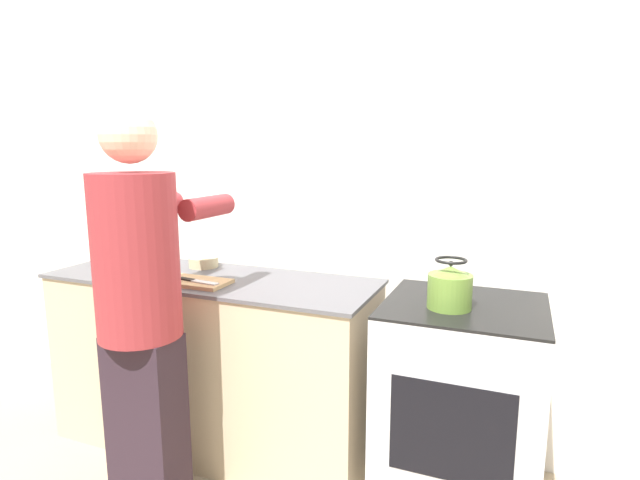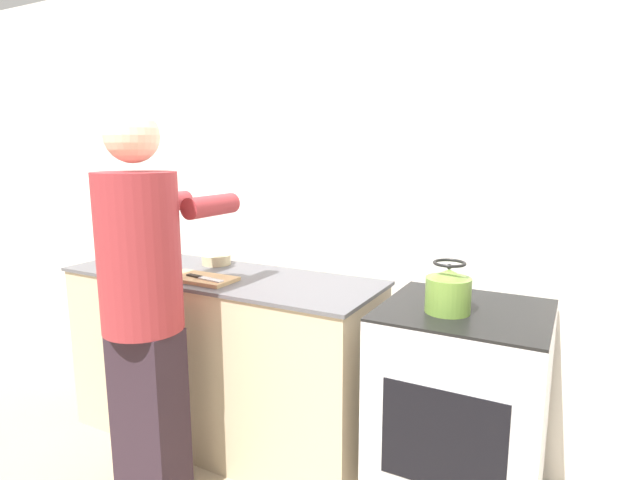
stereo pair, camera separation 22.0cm
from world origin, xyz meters
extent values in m
cube|color=white|center=(0.00, 0.70, 1.30)|extent=(8.00, 0.05, 2.60)
cube|color=#C6B28E|center=(-0.37, 0.28, 0.46)|extent=(1.71, 0.57, 0.91)
cube|color=#56565B|center=(-0.37, 0.28, 0.92)|extent=(1.73, 0.59, 0.02)
cube|color=silver|center=(0.89, 0.32, 0.46)|extent=(0.67, 0.64, 0.91)
cube|color=black|center=(0.89, 0.32, 0.92)|extent=(0.67, 0.64, 0.01)
cube|color=black|center=(0.89, 0.00, 0.50)|extent=(0.47, 0.01, 0.40)
cube|color=#2C1F28|center=(-0.35, -0.26, 0.40)|extent=(0.31, 0.19, 0.81)
cylinder|color=maroon|center=(-0.35, -0.26, 1.15)|extent=(0.34, 0.34, 0.67)
sphere|color=beige|center=(-0.35, -0.26, 1.63)|extent=(0.22, 0.22, 0.22)
cylinder|color=maroon|center=(-0.49, 0.04, 1.32)|extent=(0.10, 0.30, 0.10)
cylinder|color=maroon|center=(-0.20, 0.04, 1.32)|extent=(0.10, 0.30, 0.10)
cube|color=tan|center=(-0.38, 0.14, 0.94)|extent=(0.37, 0.19, 0.02)
cube|color=silver|center=(-0.29, 0.12, 0.95)|extent=(0.15, 0.05, 0.01)
cube|color=black|center=(-0.40, 0.13, 0.95)|extent=(0.09, 0.04, 0.01)
cylinder|color=olive|center=(0.84, 0.24, 1.00)|extent=(0.18, 0.18, 0.14)
cone|color=olive|center=(0.84, 0.24, 1.09)|extent=(0.15, 0.15, 0.04)
sphere|color=black|center=(0.84, 0.24, 1.11)|extent=(0.02, 0.02, 0.02)
torus|color=black|center=(0.84, 0.24, 1.13)|extent=(0.13, 0.13, 0.01)
cylinder|color=#C6B789|center=(-0.53, 0.46, 0.96)|extent=(0.16, 0.16, 0.06)
cylinder|color=#756047|center=(-1.04, 0.36, 1.00)|extent=(0.14, 0.14, 0.14)
cylinder|color=#28231E|center=(-1.04, 0.36, 1.08)|extent=(0.14, 0.14, 0.01)
camera|label=1|loc=(1.08, -1.81, 1.57)|focal=28.00mm
camera|label=2|loc=(1.28, -1.72, 1.57)|focal=28.00mm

